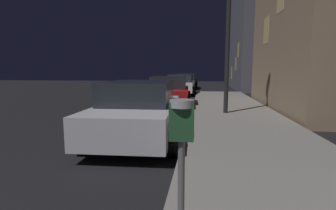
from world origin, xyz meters
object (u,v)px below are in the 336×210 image
(car_red, at_px, (169,92))
(car_black, at_px, (186,81))
(parking_meter, at_px, (181,140))
(car_white, at_px, (181,84))
(street_lamp, at_px, (229,7))
(car_silver, at_px, (139,110))

(car_red, bearing_deg, car_black, 90.00)
(car_red, relative_size, car_black, 0.93)
(parking_meter, height_order, car_black, parking_meter)
(parking_meter, height_order, car_white, parking_meter)
(car_black, distance_m, street_lamp, 15.10)
(parking_meter, xyz_separation_m, car_black, (-1.40, 22.02, -0.45))
(car_silver, height_order, car_black, same)
(parking_meter, bearing_deg, car_white, 94.97)
(parking_meter, xyz_separation_m, car_red, (-1.40, 9.78, -0.45))
(parking_meter, relative_size, car_silver, 0.32)
(car_red, distance_m, street_lamp, 4.62)
(car_red, xyz_separation_m, car_white, (-0.00, 6.37, 0.01))
(car_black, bearing_deg, car_red, -90.00)
(car_white, distance_m, street_lamp, 9.55)
(parking_meter, height_order, street_lamp, street_lamp)
(parking_meter, bearing_deg, car_silver, 108.92)
(car_silver, relative_size, car_black, 0.90)
(car_black, height_order, street_lamp, street_lamp)
(car_silver, distance_m, car_white, 12.05)
(car_red, bearing_deg, car_silver, -90.02)
(car_silver, relative_size, street_lamp, 0.72)
(parking_meter, relative_size, car_black, 0.29)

